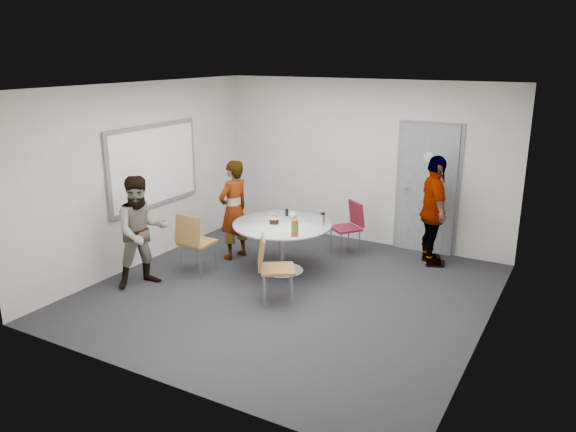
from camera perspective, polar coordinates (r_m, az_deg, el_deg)
The scene contains 15 objects.
floor at distance 7.63m, azimuth 0.17°, elevation -7.69°, with size 5.00×5.00×0.00m, color #232328.
ceiling at distance 6.98m, azimuth 0.19°, elevation 12.98°, with size 5.00×5.00×0.00m, color silver.
wall_back at distance 9.40m, azimuth 7.65°, elevation 5.42°, with size 5.00×5.00×0.00m, color beige.
wall_left at distance 8.65m, azimuth -14.48°, elevation 4.10°, with size 5.00×5.00×0.00m, color beige.
wall_right at distance 6.40m, azimuth 20.12°, elevation -0.64°, with size 5.00×5.00×0.00m, color beige.
wall_front at distance 5.24m, azimuth -13.27°, elevation -3.74°, with size 5.00×5.00×0.00m, color beige.
door at distance 9.11m, azimuth 13.95°, elevation 2.65°, with size 1.02×0.17×2.12m.
whiteboard at distance 8.75m, azimuth -13.44°, elevation 4.97°, with size 0.04×1.90×1.25m.
table at distance 8.07m, azimuth -0.48°, elevation -1.50°, with size 1.43×1.43×1.04m.
chair_near_left at distance 8.11m, azimuth -9.60°, elevation -2.23°, with size 0.44×0.48×0.91m.
chair_near_right at distance 7.13m, azimuth -1.80°, elevation -4.77°, with size 0.61×0.60×0.89m.
chair_far at distance 8.90m, azimuth 6.33°, elevation -0.69°, with size 0.58×0.59×0.85m.
person_main at distance 8.66m, azimuth -5.54°, elevation 0.62°, with size 0.56×0.37×1.55m, color #A5C6EA.
person_left at distance 7.85m, azimuth -14.63°, elevation -1.54°, with size 0.75×0.58×1.54m, color white.
person_right at distance 8.60m, azimuth 14.60°, elevation 0.48°, with size 0.98×0.41×1.67m, color black.
Camera 1 is at (3.39, -6.09, 3.11)m, focal length 35.00 mm.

